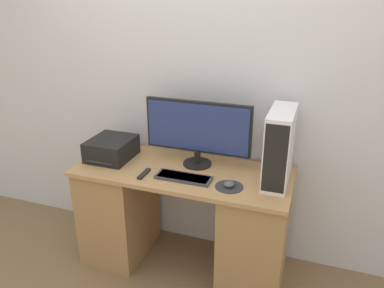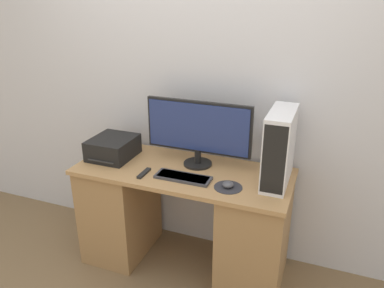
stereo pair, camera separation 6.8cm
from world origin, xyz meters
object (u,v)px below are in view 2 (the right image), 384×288
object	(u,v)px
computer_tower	(279,148)
remote_control	(144,173)
printer	(113,148)
monitor	(198,130)
keyboard	(183,177)
mouse	(228,184)

from	to	relation	value
computer_tower	remote_control	xyz separation A→B (m)	(-0.85, -0.21, -0.23)
printer	computer_tower	bearing A→B (deg)	1.88
monitor	remote_control	distance (m)	0.47
keyboard	computer_tower	size ratio (longest dim) A/B	0.78
keyboard	remote_control	distance (m)	0.27
mouse	printer	xyz separation A→B (m)	(-0.92, 0.15, 0.05)
remote_control	printer	bearing A→B (deg)	153.09
keyboard	mouse	bearing A→B (deg)	-2.28
printer	remote_control	world-z (taller)	printer
computer_tower	printer	distance (m)	1.20
printer	remote_control	distance (m)	0.39
computer_tower	printer	bearing A→B (deg)	-178.12
monitor	computer_tower	distance (m)	0.57
keyboard	remote_control	world-z (taller)	keyboard
computer_tower	keyboard	bearing A→B (deg)	-162.75
computer_tower	mouse	bearing A→B (deg)	-144.61
keyboard	printer	distance (m)	0.63
keyboard	printer	world-z (taller)	printer
keyboard	mouse	world-z (taller)	mouse
monitor	computer_tower	xyz separation A→B (m)	(0.56, -0.06, -0.03)
keyboard	monitor	bearing A→B (deg)	86.40
keyboard	computer_tower	xyz separation A→B (m)	(0.58, 0.18, 0.23)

